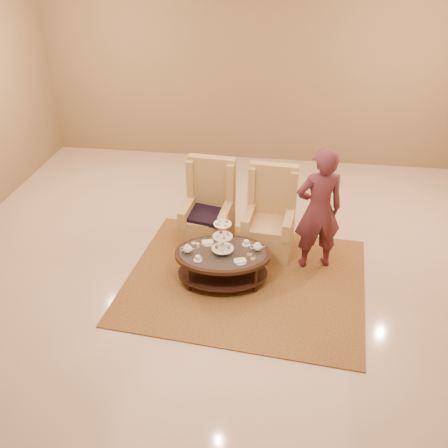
% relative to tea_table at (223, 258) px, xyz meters
% --- Properties ---
extents(ground, '(8.00, 8.00, 0.00)m').
position_rel_tea_table_xyz_m(ground, '(0.09, -0.04, -0.37)').
color(ground, beige).
rests_on(ground, ground).
extents(ceiling, '(8.00, 8.00, 0.02)m').
position_rel_tea_table_xyz_m(ceiling, '(0.09, -0.04, -0.37)').
color(ceiling, silver).
rests_on(ceiling, ground).
extents(wall_back, '(8.00, 0.04, 3.50)m').
position_rel_tea_table_xyz_m(wall_back, '(0.09, 3.96, 1.38)').
color(wall_back, '#91744F').
rests_on(wall_back, ground).
extents(rug, '(3.20, 2.74, 0.02)m').
position_rel_tea_table_xyz_m(rug, '(0.29, 0.06, -0.36)').
color(rug, olive).
rests_on(rug, ground).
extents(tea_table, '(1.29, 0.96, 1.01)m').
position_rel_tea_table_xyz_m(tea_table, '(0.00, 0.00, 0.00)').
color(tea_table, black).
rests_on(tea_table, ground).
extents(armchair_left, '(0.71, 0.74, 1.23)m').
position_rel_tea_table_xyz_m(armchair_left, '(-0.33, 0.92, 0.05)').
color(armchair_left, tan).
rests_on(armchair_left, ground).
extents(armchair_right, '(0.71, 0.73, 1.21)m').
position_rel_tea_table_xyz_m(armchair_right, '(0.53, 0.85, 0.04)').
color(armchair_right, tan).
rests_on(armchair_right, ground).
extents(person, '(0.71, 0.56, 1.69)m').
position_rel_tea_table_xyz_m(person, '(1.15, 0.53, 0.48)').
color(person, '#51232C').
rests_on(person, ground).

